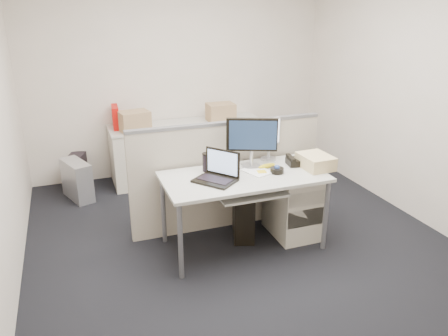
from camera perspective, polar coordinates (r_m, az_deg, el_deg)
name	(u,v)px	position (r m, az deg, el deg)	size (l,w,h in m)	color
floor	(243,245)	(4.34, 2.46, -10.01)	(4.00, 4.50, 0.01)	black
wall_back	(180,73)	(5.93, -5.82, 12.26)	(4.00, 0.02, 2.70)	beige
wall_right	(427,94)	(4.95, 24.95, 8.79)	(0.02, 4.50, 2.70)	beige
desk	(244,182)	(4.04, 2.60, -1.81)	(1.50, 0.75, 0.73)	#B2B1A8
keyboard_tray	(251,194)	(3.90, 3.60, -3.36)	(0.62, 0.32, 0.02)	#B2B1A8
drawer_pedestal	(292,204)	(4.44, 8.88, -4.68)	(0.40, 0.55, 0.65)	#BCB7A0
cubicle_partition	(227,176)	(4.47, 0.39, -1.12)	(2.00, 0.06, 1.10)	#AEA492
back_counter	(188,151)	(5.86, -4.69, 2.23)	(2.00, 0.60, 0.72)	#BCB7A0
monitor_main	(252,143)	(4.15, 3.64, 3.29)	(0.48, 0.19, 0.48)	black
monitor_small	(269,140)	(4.38, 5.90, 3.65)	(0.33, 0.17, 0.41)	#B7B7BC
laptop	(215,168)	(3.82, -1.20, 0.04)	(0.35, 0.26, 0.26)	black
trackball	(277,170)	(4.09, 6.94, -0.32)	(0.13, 0.13, 0.05)	black
desk_phone	(298,162)	(4.32, 9.58, 0.83)	(0.20, 0.16, 0.06)	black
paper_stack	(257,171)	(4.10, 4.36, -0.43)	(0.20, 0.26, 0.01)	white
sticky_pad	(262,172)	(4.08, 4.95, -0.54)	(0.08, 0.08, 0.01)	yellow
travel_mug	(207,163)	(4.08, -2.28, 0.69)	(0.08, 0.08, 0.17)	black
banana	(267,166)	(4.20, 5.63, 0.28)	(0.19, 0.05, 0.04)	yellow
cellphone	(246,166)	(4.22, 2.83, 0.25)	(0.05, 0.10, 0.01)	black
manila_folders	(315,161)	(4.27, 11.86, 0.85)	(0.26, 0.34, 0.13)	#F2D793
keyboard	(245,190)	(3.91, 2.71, -2.91)	(0.50, 0.18, 0.03)	black
pc_tower_desk	(243,213)	(4.42, 2.51, -5.95)	(0.20, 0.49, 0.46)	black
pc_tower_spare_dark	(76,172)	(5.82, -18.78, -0.55)	(0.18, 0.45, 0.42)	black
pc_tower_spare_silver	(77,180)	(5.50, -18.65, -1.51)	(0.20, 0.50, 0.47)	#B7B7BC
cardboard_box_left	(135,122)	(5.47, -11.60, 5.91)	(0.35, 0.26, 0.26)	#A78059
cardboard_box_right	(221,113)	(5.84, -0.43, 7.20)	(0.35, 0.27, 0.25)	#A78059
red_binder	(116,118)	(5.66, -13.98, 6.39)	(0.07, 0.32, 0.30)	#B10C08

